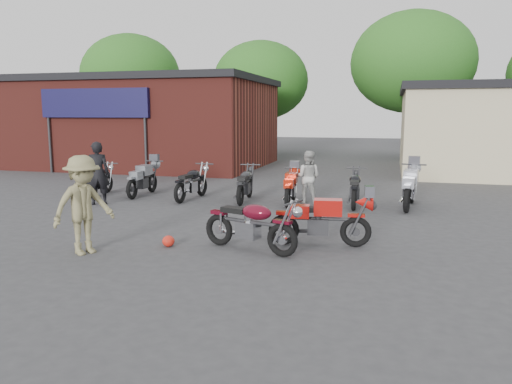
% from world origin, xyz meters
% --- Properties ---
extents(ground, '(90.00, 90.00, 0.00)m').
position_xyz_m(ground, '(0.00, 0.00, 0.00)').
color(ground, '#353538').
extents(brick_building, '(12.00, 8.00, 4.00)m').
position_xyz_m(brick_building, '(-9.00, 14.00, 2.00)').
color(brick_building, maroon).
rests_on(brick_building, ground).
extents(tree_0, '(6.56, 6.56, 8.20)m').
position_xyz_m(tree_0, '(-14.00, 22.00, 4.10)').
color(tree_0, '#245B18').
rests_on(tree_0, ground).
extents(tree_1, '(5.92, 5.92, 7.40)m').
position_xyz_m(tree_1, '(-5.00, 22.00, 3.70)').
color(tree_1, '#245B18').
rests_on(tree_1, ground).
extents(tree_2, '(7.04, 7.04, 8.80)m').
position_xyz_m(tree_2, '(4.00, 22.00, 4.40)').
color(tree_2, '#245B18').
rests_on(tree_2, ground).
extents(vintage_motorcycle, '(2.10, 1.26, 1.16)m').
position_xyz_m(vintage_motorcycle, '(0.61, 0.08, 0.58)').
color(vintage_motorcycle, '#570A1A').
rests_on(vintage_motorcycle, ground).
extents(sportbike, '(1.99, 0.88, 1.12)m').
position_xyz_m(sportbike, '(1.83, 0.81, 0.56)').
color(sportbike, red).
rests_on(sportbike, ground).
extents(helmet, '(0.28, 0.28, 0.22)m').
position_xyz_m(helmet, '(-1.04, -0.03, 0.11)').
color(helmet, red).
rests_on(helmet, ground).
extents(person_dark, '(0.78, 0.69, 1.80)m').
position_xyz_m(person_dark, '(-4.92, 3.62, 0.90)').
color(person_dark, black).
rests_on(person_dark, ground).
extents(person_light, '(0.80, 0.65, 1.52)m').
position_xyz_m(person_light, '(0.78, 5.47, 0.76)').
color(person_light, '#ABABA7').
rests_on(person_light, ground).
extents(person_tan, '(1.16, 1.36, 1.83)m').
position_xyz_m(person_tan, '(-2.32, -0.88, 0.92)').
color(person_tan, olive).
rests_on(person_tan, ground).
extents(row_bike_0, '(0.83, 1.88, 1.05)m').
position_xyz_m(row_bike_0, '(-5.84, 5.13, 0.53)').
color(row_bike_0, black).
rests_on(row_bike_0, ground).
extents(row_bike_1, '(0.74, 2.00, 1.15)m').
position_xyz_m(row_bike_1, '(-4.46, 5.39, 0.57)').
color(row_bike_1, gray).
rests_on(row_bike_1, ground).
extents(row_bike_2, '(0.81, 1.99, 1.13)m').
position_xyz_m(row_bike_2, '(-2.69, 5.13, 0.56)').
color(row_bike_2, black).
rests_on(row_bike_2, ground).
extents(row_bike_3, '(0.83, 2.00, 1.13)m').
position_xyz_m(row_bike_3, '(-1.04, 5.22, 0.57)').
color(row_bike_3, black).
rests_on(row_bike_3, ground).
extents(row_bike_4, '(0.74, 1.88, 1.07)m').
position_xyz_m(row_bike_4, '(0.34, 5.18, 0.53)').
color(row_bike_4, red).
rests_on(row_bike_4, ground).
extents(row_bike_5, '(0.71, 1.93, 1.11)m').
position_xyz_m(row_bike_5, '(2.13, 5.32, 0.55)').
color(row_bike_5, black).
rests_on(row_bike_5, ground).
extents(row_bike_6, '(0.96, 2.22, 1.25)m').
position_xyz_m(row_bike_6, '(3.62, 5.46, 0.62)').
color(row_bike_6, '#999BA7').
rests_on(row_bike_6, ground).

